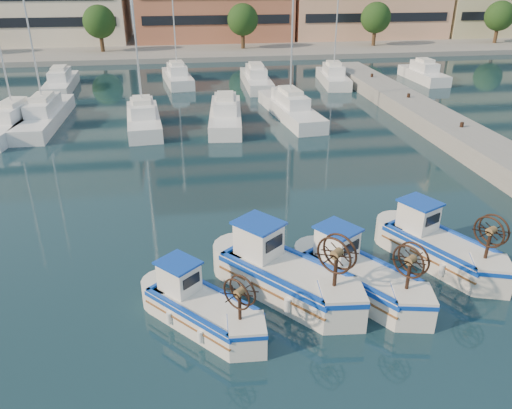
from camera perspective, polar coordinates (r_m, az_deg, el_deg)
name	(u,v)px	position (r m, az deg, el deg)	size (l,w,h in m)	color
ground	(320,287)	(18.33, 7.29, -9.29)	(300.00, 300.00, 0.00)	#193441
yacht_marina	(200,97)	(42.89, -6.45, 12.09)	(38.81, 22.71, 11.50)	white
fishing_boat_a	(200,306)	(16.26, -6.39, -11.41)	(3.70, 3.86, 2.46)	silver
fishing_boat_b	(283,272)	(17.48, 3.11, -7.70)	(4.49, 4.83, 3.04)	silver
fishing_boat_c	(358,274)	(17.87, 11.60, -7.74)	(3.80, 4.48, 2.74)	silver
fishing_boat_d	(438,245)	(20.42, 20.04, -4.32)	(3.54, 4.63, 2.79)	silver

